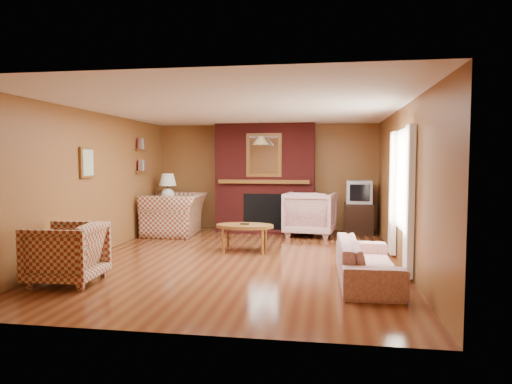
% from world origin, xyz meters
% --- Properties ---
extents(floor, '(6.50, 6.50, 0.00)m').
position_xyz_m(floor, '(0.00, 0.00, 0.00)').
color(floor, '#4F2310').
rests_on(floor, ground).
extents(ceiling, '(6.50, 6.50, 0.00)m').
position_xyz_m(ceiling, '(0.00, 0.00, 2.40)').
color(ceiling, white).
rests_on(ceiling, wall_back).
extents(wall_back, '(6.50, 0.00, 6.50)m').
position_xyz_m(wall_back, '(0.00, 3.25, 1.20)').
color(wall_back, brown).
rests_on(wall_back, floor).
extents(wall_front, '(6.50, 0.00, 6.50)m').
position_xyz_m(wall_front, '(0.00, -3.25, 1.20)').
color(wall_front, brown).
rests_on(wall_front, floor).
extents(wall_left, '(0.00, 6.50, 6.50)m').
position_xyz_m(wall_left, '(-2.50, 0.00, 1.20)').
color(wall_left, brown).
rests_on(wall_left, floor).
extents(wall_right, '(0.00, 6.50, 6.50)m').
position_xyz_m(wall_right, '(2.50, 0.00, 1.20)').
color(wall_right, brown).
rests_on(wall_right, floor).
extents(fireplace, '(2.20, 0.82, 2.40)m').
position_xyz_m(fireplace, '(0.00, 2.98, 1.18)').
color(fireplace, '#521412').
rests_on(fireplace, floor).
extents(window_right, '(0.10, 1.85, 2.00)m').
position_xyz_m(window_right, '(2.45, -0.20, 1.13)').
color(window_right, beige).
rests_on(window_right, wall_right).
extents(bookshelf, '(0.09, 0.55, 0.71)m').
position_xyz_m(bookshelf, '(-2.44, 1.90, 1.67)').
color(bookshelf, brown).
rests_on(bookshelf, wall_left).
extents(botanical_print, '(0.05, 0.40, 0.50)m').
position_xyz_m(botanical_print, '(-2.47, -0.30, 1.55)').
color(botanical_print, brown).
rests_on(botanical_print, wall_left).
extents(pendant_light, '(0.36, 0.36, 0.48)m').
position_xyz_m(pendant_light, '(0.00, 2.30, 2.00)').
color(pendant_light, black).
rests_on(pendant_light, ceiling).
extents(plaid_loveseat, '(1.25, 1.41, 0.87)m').
position_xyz_m(plaid_loveseat, '(-1.85, 2.17, 0.44)').
color(plaid_loveseat, maroon).
rests_on(plaid_loveseat, floor).
extents(plaid_armchair, '(0.91, 0.89, 0.78)m').
position_xyz_m(plaid_armchair, '(-1.95, -1.80, 0.39)').
color(plaid_armchair, maroon).
rests_on(plaid_armchair, floor).
extents(floral_sofa, '(0.76, 1.87, 0.54)m').
position_xyz_m(floral_sofa, '(1.90, -1.14, 0.27)').
color(floral_sofa, beige).
rests_on(floral_sofa, floor).
extents(floral_armchair, '(1.14, 1.16, 0.94)m').
position_xyz_m(floral_armchair, '(1.03, 2.42, 0.47)').
color(floral_armchair, beige).
rests_on(floral_armchair, floor).
extents(coffee_table, '(1.00, 0.62, 0.50)m').
position_xyz_m(coffee_table, '(-0.03, 0.55, 0.42)').
color(coffee_table, brown).
rests_on(coffee_table, floor).
extents(side_table, '(0.54, 0.54, 0.67)m').
position_xyz_m(side_table, '(-2.10, 2.45, 0.34)').
color(side_table, brown).
rests_on(side_table, floor).
extents(table_lamp, '(0.38, 0.38, 0.62)m').
position_xyz_m(table_lamp, '(-2.10, 2.45, 1.02)').
color(table_lamp, silver).
rests_on(table_lamp, side_table).
extents(tv_stand, '(0.62, 0.56, 0.67)m').
position_xyz_m(tv_stand, '(2.05, 2.80, 0.33)').
color(tv_stand, black).
rests_on(tv_stand, floor).
extents(crt_tv, '(0.53, 0.53, 0.49)m').
position_xyz_m(crt_tv, '(2.05, 2.79, 0.91)').
color(crt_tv, '#A2A5AA').
rests_on(crt_tv, tv_stand).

